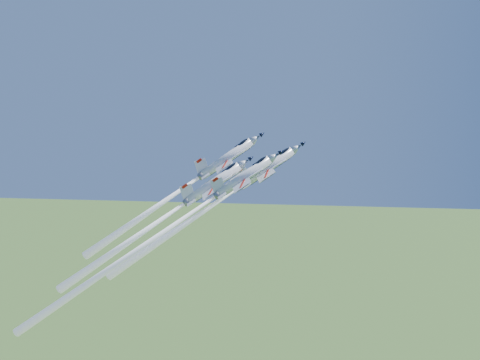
# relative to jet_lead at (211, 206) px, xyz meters

# --- Properties ---
(jet_lead) EXTENTS (39.94, 12.85, 35.92)m
(jet_lead) POSITION_rel_jet_lead_xyz_m (0.00, 0.00, 0.00)
(jet_lead) COLOR silver
(jet_left) EXTENTS (38.83, 12.80, 34.54)m
(jet_left) POSITION_rel_jet_lead_xyz_m (-8.69, 6.43, 1.73)
(jet_left) COLOR silver
(jet_right) EXTENTS (50.45, 15.11, 46.78)m
(jet_right) POSITION_rel_jet_lead_xyz_m (-10.86, -8.34, -5.16)
(jet_right) COLOR silver
(jet_slot) EXTENTS (39.73, 12.98, 35.49)m
(jet_slot) POSITION_rel_jet_lead_xyz_m (-11.14, -1.76, -3.02)
(jet_slot) COLOR silver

